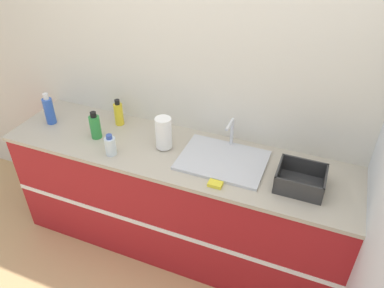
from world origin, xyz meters
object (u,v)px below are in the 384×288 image
bottle_yellow (119,113)px  bottle_blue (49,110)px  paper_towel_roll (164,133)px  dish_rack (300,181)px  sink (223,159)px  bottle_clear (110,146)px  bottle_green (95,126)px

bottle_yellow → bottle_blue: 0.54m
paper_towel_roll → dish_rack: size_ratio=0.83×
sink → paper_towel_roll: bearing=-178.9°
dish_rack → sink: bearing=172.6°
paper_towel_roll → bottle_clear: (-0.31, -0.21, -0.05)m
paper_towel_roll → bottle_clear: bearing=-145.8°
bottle_yellow → sink: bearing=-9.5°
bottle_blue → bottle_green: bearing=-5.1°
bottle_green → dish_rack: bearing=0.3°
paper_towel_roll → bottle_yellow: size_ratio=1.13×
sink → bottle_green: sink is taller
bottle_green → sink: bearing=4.5°
dish_rack → bottle_yellow: bearing=171.3°
bottle_clear → paper_towel_roll: bearing=34.2°
sink → bottle_green: size_ratio=2.73×
paper_towel_roll → sink: bearing=1.1°
dish_rack → bottle_blue: size_ratio=1.15×
bottle_clear → bottle_blue: size_ratio=0.62×
dish_rack → bottle_blue: bottle_blue is taller
sink → bottle_yellow: size_ratio=2.72×
dish_rack → bottle_green: bearing=-179.7°
sink → bottle_clear: bearing=-163.8°
dish_rack → bottle_clear: size_ratio=1.84×
sink → paper_towel_roll: (-0.44, -0.01, 0.11)m
paper_towel_roll → bottle_blue: bearing=-178.4°
bottle_yellow → dish_rack: bearing=-8.7°
bottle_yellow → bottle_clear: size_ratio=1.34×
bottle_green → bottle_yellow: bearing=74.8°
dish_rack → bottle_yellow: size_ratio=1.37×
sink → bottle_yellow: sink is taller
paper_towel_roll → bottle_green: (-0.52, -0.07, -0.03)m
bottle_green → bottle_clear: size_ratio=1.34×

